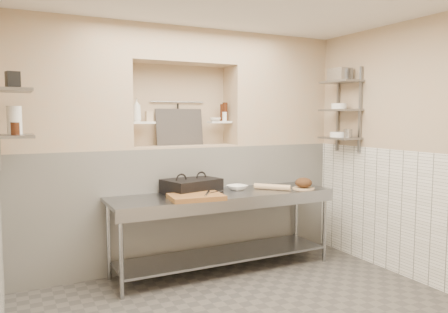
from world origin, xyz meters
TOP-DOWN VIEW (x-y plane):
  - wall_right at (2.05, 0.00)m, footprint 0.10×3.90m
  - wall_back at (0.00, 2.00)m, footprint 4.00×0.10m
  - backwall_lower at (0.00, 1.75)m, footprint 4.00×0.40m
  - alcove_sill at (0.00, 1.75)m, footprint 1.30×0.40m
  - backwall_pillar_left at (-1.33, 1.75)m, footprint 1.35×0.40m
  - backwall_pillar_right at (1.33, 1.75)m, footprint 1.35×0.40m
  - backwall_header at (0.00, 1.75)m, footprint 1.30×0.40m
  - wainscot_left at (-1.99, 0.00)m, footprint 0.02×3.90m
  - wainscot_right at (1.99, 0.00)m, footprint 0.02×3.90m
  - alcove_shelf_left at (-0.50, 1.75)m, footprint 0.28×0.16m
  - alcove_shelf_right at (0.50, 1.75)m, footprint 0.28×0.16m
  - utensil_rail at (0.00, 1.92)m, footprint 0.70×0.02m
  - hanging_steel at (0.00, 1.90)m, footprint 0.02×0.02m
  - splash_panel at (0.00, 1.85)m, footprint 0.60×0.08m
  - wall_shelf_left_lower at (-1.84, 1.05)m, footprint 0.30×0.50m
  - wall_shelf_left_upper at (-1.84, 1.05)m, footprint 0.30×0.50m
  - shelf_rail_right_a at (1.98, 1.25)m, footprint 0.03×0.03m
  - shelf_rail_right_b at (1.98, 0.85)m, footprint 0.03×0.03m
  - wall_shelf_right_lower at (1.84, 1.05)m, footprint 0.30×0.50m
  - wall_shelf_right_mid at (1.84, 1.05)m, footprint 0.30×0.50m
  - wall_shelf_right_upper at (1.84, 1.05)m, footprint 0.30×0.50m
  - prep_table at (0.27, 1.18)m, footprint 2.60×0.70m
  - panini_press at (-0.05, 1.37)m, footprint 0.68×0.57m
  - cutting_board at (-0.14, 1.00)m, footprint 0.60×0.45m
  - knife_blade at (0.14, 1.07)m, footprint 0.24×0.14m
  - tongs at (-0.03, 0.97)m, footprint 0.16×0.24m
  - mixing_bowl at (0.52, 1.32)m, footprint 0.28×0.28m
  - rolling_pin at (0.90, 1.14)m, footprint 0.35×0.37m
  - bread_board at (1.27, 1.02)m, footprint 0.26×0.26m
  - bread_loaf at (1.27, 1.02)m, footprint 0.20×0.20m
  - bottle_soap at (-0.56, 1.76)m, footprint 0.11×0.11m
  - jar_alcove at (-0.41, 1.77)m, footprint 0.08×0.08m
  - bowl_alcove at (0.42, 1.71)m, footprint 0.18×0.18m
  - condiment_a at (0.58, 1.75)m, footprint 0.06×0.06m
  - condiment_b at (0.55, 1.78)m, footprint 0.05×0.05m
  - condiment_c at (0.57, 1.75)m, footprint 0.07×0.07m
  - jug_left at (-1.84, 1.15)m, footprint 0.13×0.13m
  - jar_left at (-1.84, 0.97)m, footprint 0.07×0.07m
  - box_left_upper at (-1.84, 1.06)m, footprint 0.13×0.13m
  - bowl_right at (1.84, 1.08)m, footprint 0.21×0.21m
  - canister_right at (1.84, 0.91)m, footprint 0.10×0.10m
  - bowl_right_mid at (1.84, 1.08)m, footprint 0.19×0.19m
  - basket_right at (1.84, 1.08)m, footprint 0.22×0.26m

SIDE VIEW (x-z plane):
  - prep_table at x=0.27m, z-range 0.19..1.09m
  - backwall_lower at x=0.00m, z-range 0.00..1.40m
  - wainscot_left at x=-1.99m, z-range 0.00..1.40m
  - wainscot_right at x=1.99m, z-range 0.00..1.40m
  - bread_board at x=1.27m, z-range 0.90..0.92m
  - cutting_board at x=-0.14m, z-range 0.90..0.95m
  - mixing_bowl at x=0.52m, z-range 0.90..0.96m
  - rolling_pin at x=0.90m, z-range 0.90..0.97m
  - knife_blade at x=0.14m, z-range 0.95..0.95m
  - tongs at x=-0.03m, z-range 0.95..0.97m
  - bread_loaf at x=1.27m, z-range 0.92..1.04m
  - panini_press at x=-0.05m, z-range 0.90..1.06m
  - wall_right at x=2.05m, z-range 0.00..2.80m
  - wall_back at x=0.00m, z-range 0.00..2.80m
  - alcove_sill at x=0.00m, z-range 1.40..1.42m
  - wall_shelf_right_lower at x=1.84m, z-range 1.49..1.51m
  - bowl_right at x=1.84m, z-range 1.51..1.58m
  - canister_right at x=1.84m, z-range 1.51..1.62m
  - wall_shelf_left_lower at x=-1.84m, z-range 1.59..1.61m
  - splash_panel at x=0.00m, z-range 1.42..1.86m
  - jar_left at x=-1.84m, z-range 1.61..1.72m
  - alcove_shelf_left at x=-0.50m, z-range 1.69..1.71m
  - alcove_shelf_right at x=0.50m, z-range 1.69..1.71m
  - bowl_alcove at x=0.42m, z-range 1.71..1.76m
  - jug_left at x=-1.84m, z-range 1.61..1.86m
  - condiment_c at x=0.57m, z-range 1.71..1.83m
  - jar_alcove at x=-0.41m, z-range 1.71..1.83m
  - hanging_steel at x=0.00m, z-range 1.63..1.93m
  - condiment_b at x=0.55m, z-range 1.71..1.93m
  - condiment_a at x=0.58m, z-range 1.71..1.95m
  - bottle_soap at x=-0.56m, z-range 1.71..1.98m
  - shelf_rail_right_a at x=1.98m, z-range 1.33..2.38m
  - shelf_rail_right_b at x=1.98m, z-range 1.33..2.38m
  - wall_shelf_right_mid at x=1.84m, z-range 1.84..1.86m
  - bowl_right_mid at x=1.84m, z-range 1.86..1.93m
  - utensil_rail at x=0.00m, z-range 1.94..1.96m
  - wall_shelf_left_upper at x=-1.84m, z-range 1.99..2.01m
  - box_left_upper at x=-1.84m, z-range 2.01..2.16m
  - backwall_pillar_left at x=-1.33m, z-range 1.40..2.80m
  - backwall_pillar_right at x=1.33m, z-range 1.40..2.80m
  - wall_shelf_right_upper at x=1.84m, z-range 2.19..2.21m
  - basket_right at x=1.84m, z-range 2.21..2.37m
  - backwall_header at x=0.00m, z-range 2.40..2.80m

